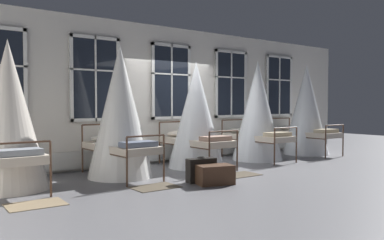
{
  "coord_description": "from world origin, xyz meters",
  "views": [
    {
      "loc": [
        -5.75,
        -7.38,
        1.45
      ],
      "look_at": [
        -0.18,
        -0.07,
        1.08
      ],
      "focal_mm": 38.19,
      "sensor_mm": 36.0,
      "label": 1
    }
  ],
  "objects_px": {
    "cot_fifth": "(306,111)",
    "cot_second": "(120,113)",
    "cot_fourth": "(257,112)",
    "cot_first": "(9,117)",
    "cot_third": "(196,116)",
    "suitcase_dark": "(201,170)",
    "travel_trunk": "(215,175)"
  },
  "relations": [
    {
      "from": "cot_first",
      "to": "travel_trunk",
      "type": "xyz_separation_m",
      "value": [
        3.05,
        -1.74,
        -1.05
      ]
    },
    {
      "from": "cot_fifth",
      "to": "cot_fourth",
      "type": "bearing_deg",
      "value": 91.73
    },
    {
      "from": "travel_trunk",
      "to": "cot_fourth",
      "type": "bearing_deg",
      "value": 31.05
    },
    {
      "from": "cot_third",
      "to": "cot_fifth",
      "type": "xyz_separation_m",
      "value": [
        4.02,
        -0.0,
        0.09
      ]
    },
    {
      "from": "cot_first",
      "to": "cot_third",
      "type": "height_order",
      "value": "cot_first"
    },
    {
      "from": "cot_first",
      "to": "cot_fourth",
      "type": "relative_size",
      "value": 0.99
    },
    {
      "from": "cot_fourth",
      "to": "cot_first",
      "type": "bearing_deg",
      "value": 91.99
    },
    {
      "from": "cot_first",
      "to": "cot_third",
      "type": "bearing_deg",
      "value": -88.28
    },
    {
      "from": "cot_fifth",
      "to": "travel_trunk",
      "type": "xyz_separation_m",
      "value": [
        -4.99,
        -1.79,
        -1.08
      ]
    },
    {
      "from": "cot_second",
      "to": "travel_trunk",
      "type": "relative_size",
      "value": 4.1
    },
    {
      "from": "cot_fourth",
      "to": "cot_second",
      "type": "bearing_deg",
      "value": 92.58
    },
    {
      "from": "cot_second",
      "to": "cot_fifth",
      "type": "height_order",
      "value": "cot_second"
    },
    {
      "from": "cot_fifth",
      "to": "suitcase_dark",
      "type": "height_order",
      "value": "cot_fifth"
    },
    {
      "from": "cot_third",
      "to": "travel_trunk",
      "type": "distance_m",
      "value": 2.27
    },
    {
      "from": "cot_third",
      "to": "cot_first",
      "type": "bearing_deg",
      "value": 91.33
    },
    {
      "from": "cot_first",
      "to": "cot_second",
      "type": "relative_size",
      "value": 0.96
    },
    {
      "from": "cot_fifth",
      "to": "suitcase_dark",
      "type": "distance_m",
      "value": 5.36
    },
    {
      "from": "cot_fourth",
      "to": "cot_third",
      "type": "bearing_deg",
      "value": 91.3
    },
    {
      "from": "cot_fourth",
      "to": "suitcase_dark",
      "type": "distance_m",
      "value": 3.51
    },
    {
      "from": "cot_third",
      "to": "cot_fifth",
      "type": "bearing_deg",
      "value": -89.5
    },
    {
      "from": "suitcase_dark",
      "to": "travel_trunk",
      "type": "height_order",
      "value": "suitcase_dark"
    },
    {
      "from": "cot_fourth",
      "to": "travel_trunk",
      "type": "xyz_separation_m",
      "value": [
        -2.97,
        -1.79,
        -1.06
      ]
    },
    {
      "from": "cot_fifth",
      "to": "cot_second",
      "type": "bearing_deg",
      "value": 92.31
    },
    {
      "from": "cot_first",
      "to": "suitcase_dark",
      "type": "relative_size",
      "value": 4.33
    },
    {
      "from": "cot_second",
      "to": "suitcase_dark",
      "type": "bearing_deg",
      "value": -147.08
    },
    {
      "from": "cot_first",
      "to": "cot_fifth",
      "type": "height_order",
      "value": "cot_fifth"
    },
    {
      "from": "suitcase_dark",
      "to": "cot_third",
      "type": "bearing_deg",
      "value": 64.14
    },
    {
      "from": "suitcase_dark",
      "to": "travel_trunk",
      "type": "distance_m",
      "value": 0.33
    },
    {
      "from": "cot_fifth",
      "to": "travel_trunk",
      "type": "relative_size",
      "value": 4.03
    },
    {
      "from": "cot_second",
      "to": "cot_third",
      "type": "xyz_separation_m",
      "value": [
        1.96,
        0.08,
        -0.11
      ]
    },
    {
      "from": "cot_second",
      "to": "cot_fifth",
      "type": "bearing_deg",
      "value": -90.11
    },
    {
      "from": "travel_trunk",
      "to": "cot_fifth",
      "type": "bearing_deg",
      "value": 19.8
    }
  ]
}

